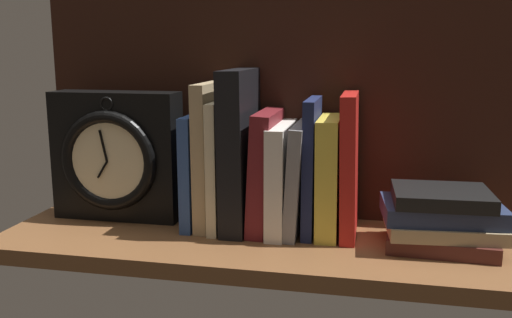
% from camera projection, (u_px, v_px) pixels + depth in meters
% --- Properties ---
extents(ground_plane, '(0.83, 0.27, 0.03)m').
position_uv_depth(ground_plane, '(259.00, 244.00, 0.89)').
color(ground_plane, brown).
extents(back_panel, '(0.83, 0.01, 0.38)m').
position_uv_depth(back_panel, '(275.00, 108.00, 0.97)').
color(back_panel, black).
rests_on(back_panel, ground_plane).
extents(book_blue_modern, '(0.02, 0.13, 0.19)m').
position_uv_depth(book_blue_modern, '(196.00, 170.00, 0.93)').
color(book_blue_modern, '#2D4C8E').
rests_on(book_blue_modern, ground_plane).
extents(book_tan_shortstories, '(0.02, 0.13, 0.24)m').
position_uv_depth(book_tan_shortstories, '(209.00, 155.00, 0.93)').
color(book_tan_shortstories, tan).
rests_on(book_tan_shortstories, ground_plane).
extents(book_cream_twain, '(0.02, 0.14, 0.21)m').
position_uv_depth(book_cream_twain, '(222.00, 164.00, 0.92)').
color(book_cream_twain, beige).
rests_on(book_cream_twain, ground_plane).
extents(book_black_skeptic, '(0.04, 0.15, 0.26)m').
position_uv_depth(book_black_skeptic, '(240.00, 150.00, 0.91)').
color(book_black_skeptic, black).
rests_on(book_black_skeptic, ground_plane).
extents(book_maroon_dawkins, '(0.04, 0.14, 0.19)m').
position_uv_depth(book_maroon_dawkins, '(262.00, 171.00, 0.91)').
color(book_maroon_dawkins, maroon).
rests_on(book_maroon_dawkins, ground_plane).
extents(book_white_catcher, '(0.03, 0.16, 0.17)m').
position_uv_depth(book_white_catcher, '(281.00, 178.00, 0.91)').
color(book_white_catcher, silver).
rests_on(book_white_catcher, ground_plane).
extents(book_gray_chess, '(0.03, 0.15, 0.18)m').
position_uv_depth(book_gray_chess, '(298.00, 178.00, 0.90)').
color(book_gray_chess, gray).
rests_on(book_gray_chess, ground_plane).
extents(book_navy_bierce, '(0.02, 0.13, 0.22)m').
position_uv_depth(book_navy_bierce, '(312.00, 166.00, 0.89)').
color(book_navy_bierce, '#192147').
rests_on(book_navy_bierce, ground_plane).
extents(book_yellow_seinlanguage, '(0.04, 0.13, 0.19)m').
position_uv_depth(book_yellow_seinlanguage, '(329.00, 176.00, 0.89)').
color(book_yellow_seinlanguage, gold).
rests_on(book_yellow_seinlanguage, ground_plane).
extents(book_red_requiem, '(0.03, 0.14, 0.22)m').
position_uv_depth(book_red_requiem, '(349.00, 165.00, 0.88)').
color(book_red_requiem, red).
rests_on(book_red_requiem, ground_plane).
extents(framed_clock, '(0.22, 0.08, 0.22)m').
position_uv_depth(framed_clock, '(116.00, 157.00, 0.96)').
color(framed_clock, black).
rests_on(framed_clock, ground_plane).
extents(book_stack_side, '(0.18, 0.13, 0.09)m').
position_uv_depth(book_stack_side, '(442.00, 219.00, 0.83)').
color(book_stack_side, '#471E19').
rests_on(book_stack_side, ground_plane).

